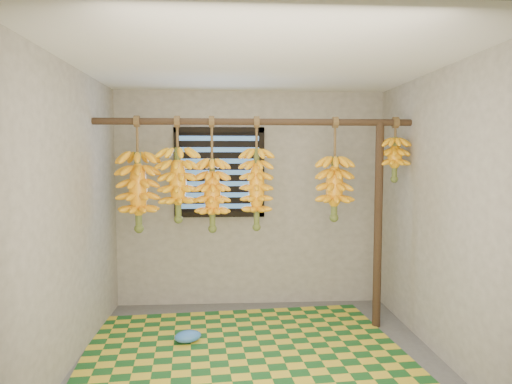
{
  "coord_description": "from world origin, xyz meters",
  "views": [
    {
      "loc": [
        -0.26,
        -3.61,
        1.67
      ],
      "look_at": [
        0.0,
        0.55,
        1.35
      ],
      "focal_mm": 32.0,
      "sensor_mm": 36.0,
      "label": 1
    }
  ],
  "objects": [
    {
      "name": "window",
      "position": [
        -0.35,
        1.48,
        1.5
      ],
      "size": [
        1.0,
        0.04,
        1.0
      ],
      "color": "black",
      "rests_on": "wall_back"
    },
    {
      "name": "wall_back",
      "position": [
        0.0,
        1.5,
        1.2
      ],
      "size": [
        3.0,
        0.01,
        2.4
      ],
      "primitive_type": "cube",
      "color": "slate",
      "rests_on": "floor"
    },
    {
      "name": "banana_bunch_b",
      "position": [
        -0.73,
        0.7,
        1.41
      ],
      "size": [
        0.37,
        0.37,
        0.99
      ],
      "color": "brown",
      "rests_on": "hanging_pole"
    },
    {
      "name": "floor",
      "position": [
        0.0,
        0.0,
        -0.01
      ],
      "size": [
        3.0,
        3.0,
        0.01
      ],
      "primitive_type": "cube",
      "color": "#515151",
      "rests_on": "ground"
    },
    {
      "name": "hanging_pole",
      "position": [
        0.0,
        0.7,
        2.0
      ],
      "size": [
        3.0,
        0.06,
        0.06
      ],
      "primitive_type": "cylinder",
      "rotation": [
        0.0,
        1.57,
        0.0
      ],
      "color": "#3E2A1C",
      "rests_on": "wall_left"
    },
    {
      "name": "plastic_bag",
      "position": [
        -0.62,
        0.4,
        0.06
      ],
      "size": [
        0.3,
        0.26,
        0.1
      ],
      "primitive_type": "ellipsoid",
      "rotation": [
        0.0,
        0.0,
        0.4
      ],
      "color": "#346FC2",
      "rests_on": "woven_mat"
    },
    {
      "name": "banana_bunch_a",
      "position": [
        -1.1,
        0.7,
        1.35
      ],
      "size": [
        0.37,
        0.37,
        1.07
      ],
      "color": "brown",
      "rests_on": "hanging_pole"
    },
    {
      "name": "banana_bunch_c",
      "position": [
        -0.41,
        0.7,
        1.31
      ],
      "size": [
        0.32,
        0.32,
        1.08
      ],
      "color": "brown",
      "rests_on": "hanging_pole"
    },
    {
      "name": "wall_left",
      "position": [
        -1.5,
        0.0,
        1.2
      ],
      "size": [
        0.01,
        3.0,
        2.4
      ],
      "primitive_type": "cube",
      "color": "slate",
      "rests_on": "floor"
    },
    {
      "name": "banana_bunch_e",
      "position": [
        0.76,
        0.7,
        1.37
      ],
      "size": [
        0.34,
        0.34,
        0.98
      ],
      "color": "brown",
      "rests_on": "hanging_pole"
    },
    {
      "name": "banana_bunch_f",
      "position": [
        1.35,
        0.7,
        1.65
      ],
      "size": [
        0.27,
        0.27,
        0.61
      ],
      "color": "brown",
      "rests_on": "hanging_pole"
    },
    {
      "name": "woven_mat",
      "position": [
        -0.12,
        0.15,
        0.01
      ],
      "size": [
        2.89,
        2.39,
        0.01
      ],
      "primitive_type": "cube",
      "rotation": [
        0.0,
        0.0,
        0.08
      ],
      "color": "#17501E",
      "rests_on": "floor"
    },
    {
      "name": "ceiling",
      "position": [
        0.0,
        0.0,
        2.4
      ],
      "size": [
        3.0,
        3.0,
        0.01
      ],
      "primitive_type": "cube",
      "color": "silver",
      "rests_on": "wall_back"
    },
    {
      "name": "banana_bunch_d",
      "position": [
        0.01,
        0.7,
        1.37
      ],
      "size": [
        0.29,
        0.29,
        1.07
      ],
      "color": "brown",
      "rests_on": "hanging_pole"
    },
    {
      "name": "wall_right",
      "position": [
        1.5,
        0.0,
        1.2
      ],
      "size": [
        0.01,
        3.0,
        2.4
      ],
      "primitive_type": "cube",
      "color": "slate",
      "rests_on": "floor"
    },
    {
      "name": "support_post",
      "position": [
        1.2,
        0.7,
        1.0
      ],
      "size": [
        0.08,
        0.08,
        2.0
      ],
      "primitive_type": "cylinder",
      "color": "#3E2A1C",
      "rests_on": "floor"
    }
  ]
}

